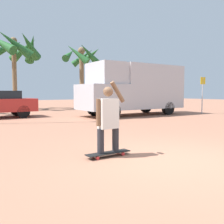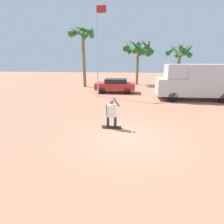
% 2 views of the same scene
% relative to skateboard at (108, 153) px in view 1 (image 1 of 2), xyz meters
% --- Properties ---
extents(ground_plane, '(80.00, 80.00, 0.00)m').
position_rel_skateboard_xyz_m(ground_plane, '(0.90, -1.00, -0.07)').
color(ground_plane, '#A36B51').
extents(skateboard, '(0.98, 0.24, 0.09)m').
position_rel_skateboard_xyz_m(skateboard, '(0.00, 0.00, 0.00)').
color(skateboard, black).
rests_on(skateboard, ground_plane).
extents(person_skateboarder, '(0.69, 0.22, 1.48)m').
position_rel_skateboard_xyz_m(person_skateboarder, '(-0.00, 0.00, 0.77)').
color(person_skateboarder, '#28282D').
rests_on(person_skateboarder, skateboard).
extents(camper_van, '(6.36, 2.29, 2.93)m').
position_rel_skateboard_xyz_m(camper_van, '(6.41, 7.30, 1.52)').
color(camper_van, black).
rests_on(camper_van, ground_plane).
extents(palm_tree_near_van, '(3.22, 3.30, 5.19)m').
position_rel_skateboard_xyz_m(palm_tree_near_van, '(6.48, 14.21, 4.02)').
color(palm_tree_near_van, brown).
rests_on(palm_tree_near_van, ground_plane).
extents(palm_tree_center_background, '(4.30, 4.22, 5.93)m').
position_rel_skateboard_xyz_m(palm_tree_center_background, '(1.70, 16.11, 4.70)').
color(palm_tree_center_background, brown).
rests_on(palm_tree_center_background, ground_plane).
extents(street_sign, '(0.44, 0.06, 2.28)m').
position_rel_skateboard_xyz_m(street_sign, '(10.51, 5.62, 1.40)').
color(street_sign, '#B7B7BC').
rests_on(street_sign, ground_plane).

